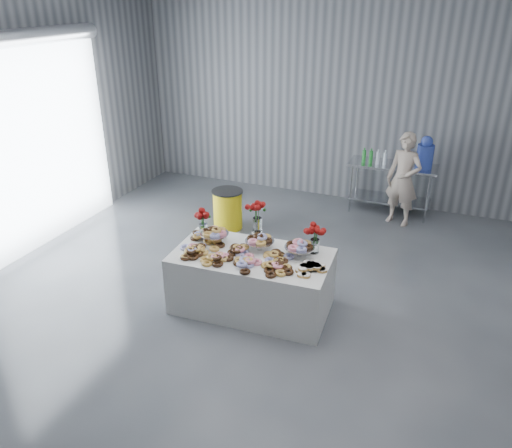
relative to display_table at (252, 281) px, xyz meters
The scene contains 16 objects.
ground 0.58m from the display_table, 63.13° to the right, with size 9.00×9.00×0.00m, color #3C4045.
room_walls 2.29m from the display_table, 102.32° to the right, with size 8.04×9.04×4.02m.
display_table is the anchor object (origin of this frame).
prep_table 3.88m from the display_table, 73.17° to the left, with size 1.50×0.60×0.90m.
donut_mounds 0.42m from the display_table, 90.00° to the right, with size 1.80×0.80×0.09m, color #C49347, non-canonical shape.
cake_stand_left 0.77m from the display_table, 167.78° to the left, with size 0.36×0.36×0.17m.
cake_stand_mid 0.54m from the display_table, 74.60° to the left, with size 0.36×0.36×0.17m.
cake_stand_right 0.77m from the display_table, 18.29° to the left, with size 0.36×0.36×0.17m.
danish_pile 0.88m from the display_table, ahead, with size 0.48×0.48×0.11m, color silver, non-canonical shape.
bouquet_left 1.04m from the display_table, 164.60° to the left, with size 0.26×0.26×0.42m.
bouquet_right 1.02m from the display_table, 26.23° to the left, with size 0.26×0.26×0.42m.
bouquet_center 0.83m from the display_table, 101.16° to the left, with size 0.26×0.26×0.57m.
water_jug 4.11m from the display_table, 66.37° to the left, with size 0.28×0.28×0.55m.
drink_bottles 3.75m from the display_table, 77.48° to the left, with size 0.54×0.08×0.27m, color #268C33, non-canonical shape.
person 3.59m from the display_table, 67.61° to the left, with size 0.58×0.38×1.58m, color #CC8C93.
trash_barrel 2.38m from the display_table, 122.44° to the left, with size 0.52×0.52×0.67m.
Camera 1 is at (1.85, -4.47, 3.63)m, focal length 35.00 mm.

